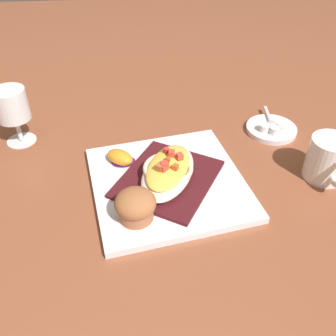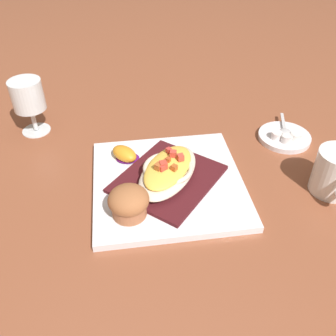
{
  "view_description": "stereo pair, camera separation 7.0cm",
  "coord_description": "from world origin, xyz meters",
  "px_view_note": "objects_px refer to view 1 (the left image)",
  "views": [
    {
      "loc": [
        0.05,
        0.54,
        0.49
      ],
      "look_at": [
        0.0,
        0.0,
        0.04
      ],
      "focal_mm": 39.89,
      "sensor_mm": 36.0,
      "label": 1
    },
    {
      "loc": [
        -0.02,
        0.54,
        0.49
      ],
      "look_at": [
        0.0,
        0.0,
        0.04
      ],
      "focal_mm": 39.89,
      "sensor_mm": 36.0,
      "label": 2
    }
  ],
  "objects_px": {
    "stemmed_glass": "(12,108)",
    "creamer_cup_2": "(283,128)",
    "creamer_saucer": "(271,129)",
    "creamer_cup_0": "(265,128)",
    "spoon": "(272,124)",
    "coffee_mug": "(328,162)",
    "muffin": "(136,205)",
    "orange_garnish": "(121,158)",
    "gratin_dish": "(168,170)",
    "creamer_cup_1": "(275,130)",
    "square_plate": "(168,183)"
  },
  "relations": [
    {
      "from": "spoon",
      "to": "creamer_saucer",
      "type": "bearing_deg",
      "value": 83.75
    },
    {
      "from": "square_plate",
      "to": "creamer_cup_2",
      "type": "height_order",
      "value": "creamer_cup_2"
    },
    {
      "from": "stemmed_glass",
      "to": "creamer_cup_2",
      "type": "height_order",
      "value": "stemmed_glass"
    },
    {
      "from": "coffee_mug",
      "to": "creamer_cup_0",
      "type": "bearing_deg",
      "value": -64.78
    },
    {
      "from": "creamer_saucer",
      "to": "creamer_cup_0",
      "type": "height_order",
      "value": "creamer_cup_0"
    },
    {
      "from": "coffee_mug",
      "to": "creamer_cup_2",
      "type": "relative_size",
      "value": 4.59
    },
    {
      "from": "gratin_dish",
      "to": "spoon",
      "type": "xyz_separation_m",
      "value": [
        -0.26,
        -0.17,
        -0.02
      ]
    },
    {
      "from": "creamer_cup_2",
      "to": "stemmed_glass",
      "type": "bearing_deg",
      "value": -3.13
    },
    {
      "from": "coffee_mug",
      "to": "gratin_dish",
      "type": "bearing_deg",
      "value": -0.83
    },
    {
      "from": "spoon",
      "to": "creamer_cup_2",
      "type": "bearing_deg",
      "value": 127.53
    },
    {
      "from": "creamer_cup_2",
      "to": "creamer_saucer",
      "type": "bearing_deg",
      "value": -44.68
    },
    {
      "from": "square_plate",
      "to": "creamer_cup_0",
      "type": "height_order",
      "value": "creamer_cup_0"
    },
    {
      "from": "stemmed_glass",
      "to": "creamer_cup_1",
      "type": "height_order",
      "value": "stemmed_glass"
    },
    {
      "from": "creamer_cup_1",
      "to": "creamer_cup_2",
      "type": "xyz_separation_m",
      "value": [
        -0.02,
        -0.01,
        0.0
      ]
    },
    {
      "from": "gratin_dish",
      "to": "creamer_saucer",
      "type": "xyz_separation_m",
      "value": [
        -0.26,
        -0.17,
        -0.03
      ]
    },
    {
      "from": "orange_garnish",
      "to": "creamer_saucer",
      "type": "height_order",
      "value": "orange_garnish"
    },
    {
      "from": "creamer_saucer",
      "to": "creamer_cup_0",
      "type": "xyz_separation_m",
      "value": [
        0.02,
        0.01,
        0.01
      ]
    },
    {
      "from": "creamer_saucer",
      "to": "creamer_cup_1",
      "type": "bearing_deg",
      "value": 83.75
    },
    {
      "from": "creamer_cup_2",
      "to": "orange_garnish",
      "type": "bearing_deg",
      "value": 13.1
    },
    {
      "from": "orange_garnish",
      "to": "creamer_saucer",
      "type": "xyz_separation_m",
      "value": [
        -0.35,
        -0.1,
        -0.02
      ]
    },
    {
      "from": "muffin",
      "to": "stemmed_glass",
      "type": "xyz_separation_m",
      "value": [
        0.25,
        -0.27,
        0.04
      ]
    },
    {
      "from": "spoon",
      "to": "creamer_cup_0",
      "type": "height_order",
      "value": "creamer_cup_0"
    },
    {
      "from": "gratin_dish",
      "to": "creamer_cup_1",
      "type": "distance_m",
      "value": 0.29
    },
    {
      "from": "creamer_saucer",
      "to": "creamer_cup_0",
      "type": "distance_m",
      "value": 0.03
    },
    {
      "from": "muffin",
      "to": "creamer_saucer",
      "type": "xyz_separation_m",
      "value": [
        -0.32,
        -0.26,
        -0.04
      ]
    },
    {
      "from": "spoon",
      "to": "creamer_cup_0",
      "type": "distance_m",
      "value": 0.03
    },
    {
      "from": "muffin",
      "to": "spoon",
      "type": "distance_m",
      "value": 0.42
    },
    {
      "from": "gratin_dish",
      "to": "coffee_mug",
      "type": "relative_size",
      "value": 1.75
    },
    {
      "from": "creamer_cup_0",
      "to": "coffee_mug",
      "type": "bearing_deg",
      "value": 115.22
    },
    {
      "from": "stemmed_glass",
      "to": "gratin_dish",
      "type": "bearing_deg",
      "value": 150.17
    },
    {
      "from": "creamer_cup_0",
      "to": "creamer_saucer",
      "type": "bearing_deg",
      "value": -147.81
    },
    {
      "from": "gratin_dish",
      "to": "creamer_saucer",
      "type": "relative_size",
      "value": 1.66
    },
    {
      "from": "muffin",
      "to": "creamer_cup_2",
      "type": "bearing_deg",
      "value": -144.8
    },
    {
      "from": "square_plate",
      "to": "creamer_cup_2",
      "type": "distance_m",
      "value": 0.31
    },
    {
      "from": "muffin",
      "to": "creamer_cup_1",
      "type": "distance_m",
      "value": 0.39
    },
    {
      "from": "stemmed_glass",
      "to": "orange_garnish",
      "type": "bearing_deg",
      "value": 152.39
    },
    {
      "from": "muffin",
      "to": "square_plate",
      "type": "bearing_deg",
      "value": -124.74
    },
    {
      "from": "gratin_dish",
      "to": "creamer_cup_1",
      "type": "bearing_deg",
      "value": -151.08
    },
    {
      "from": "coffee_mug",
      "to": "creamer_cup_2",
      "type": "height_order",
      "value": "coffee_mug"
    },
    {
      "from": "gratin_dish",
      "to": "creamer_cup_1",
      "type": "height_order",
      "value": "gratin_dish"
    },
    {
      "from": "orange_garnish",
      "to": "creamer_cup_2",
      "type": "distance_m",
      "value": 0.38
    },
    {
      "from": "creamer_saucer",
      "to": "stemmed_glass",
      "type": "bearing_deg",
      "value": -1.39
    },
    {
      "from": "coffee_mug",
      "to": "stemmed_glass",
      "type": "xyz_separation_m",
      "value": [
        0.62,
        -0.18,
        0.05
      ]
    },
    {
      "from": "stemmed_glass",
      "to": "square_plate",
      "type": "bearing_deg",
      "value": 150.17
    },
    {
      "from": "orange_garnish",
      "to": "creamer_cup_0",
      "type": "bearing_deg",
      "value": -164.6
    },
    {
      "from": "creamer_saucer",
      "to": "spoon",
      "type": "distance_m",
      "value": 0.01
    },
    {
      "from": "creamer_saucer",
      "to": "spoon",
      "type": "bearing_deg",
      "value": -96.25
    },
    {
      "from": "orange_garnish",
      "to": "creamer_cup_1",
      "type": "xyz_separation_m",
      "value": [
        -0.34,
        -0.08,
        -0.01
      ]
    },
    {
      "from": "muffin",
      "to": "orange_garnish",
      "type": "distance_m",
      "value": 0.16
    },
    {
      "from": "creamer_cup_0",
      "to": "creamer_cup_2",
      "type": "xyz_separation_m",
      "value": [
        -0.04,
        0.0,
        0.0
      ]
    }
  ]
}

